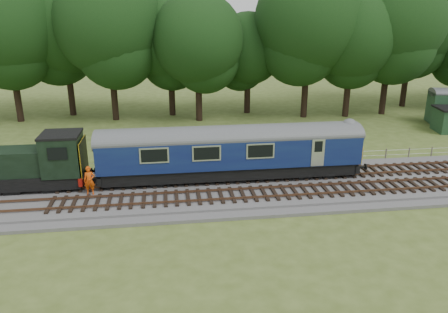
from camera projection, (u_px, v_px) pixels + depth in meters
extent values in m
plane|color=#495D22|center=(308.00, 187.00, 30.36)|extent=(120.00, 120.00, 0.00)
cube|color=#4C4C4F|center=(308.00, 184.00, 30.31)|extent=(70.00, 7.00, 0.35)
cube|color=brown|center=(305.00, 176.00, 30.84)|extent=(66.50, 0.07, 0.14)
cube|color=brown|center=(299.00, 169.00, 32.19)|extent=(66.50, 0.07, 0.14)
cube|color=brown|center=(319.00, 193.00, 28.03)|extent=(66.50, 0.07, 0.14)
cube|color=brown|center=(312.00, 185.00, 29.38)|extent=(66.50, 0.07, 0.14)
cube|color=black|center=(230.00, 169.00, 30.67)|extent=(17.46, 2.52, 0.85)
cube|color=#0E174E|center=(231.00, 150.00, 30.21)|extent=(18.00, 2.80, 2.05)
cube|color=yellow|center=(354.00, 149.00, 31.47)|extent=(0.06, 2.74, 1.30)
cube|color=black|center=(313.00, 168.00, 31.49)|extent=(2.60, 2.00, 0.55)
cube|color=black|center=(144.00, 176.00, 29.97)|extent=(2.60, 2.00, 0.55)
cube|color=black|center=(15.00, 180.00, 28.86)|extent=(8.73, 2.39, 0.85)
cube|color=black|center=(63.00, 154.00, 28.73)|extent=(2.40, 2.55, 2.60)
cube|color=#9B130B|center=(84.00, 176.00, 29.40)|extent=(0.25, 2.60, 0.55)
cube|color=yellow|center=(84.00, 156.00, 28.97)|extent=(0.06, 2.55, 2.30)
imported|color=#E64C0C|center=(89.00, 180.00, 27.97)|extent=(0.71, 0.48, 1.90)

